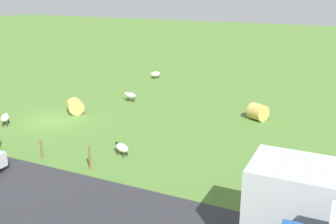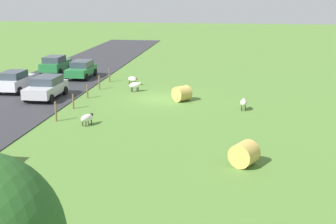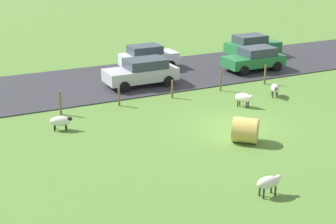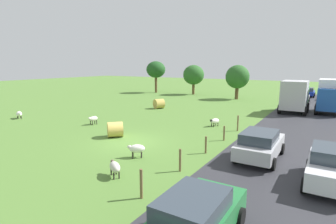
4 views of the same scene
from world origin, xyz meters
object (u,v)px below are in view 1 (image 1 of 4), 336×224
at_px(sheep_4, 130,95).
at_px(truck_0, 316,215).
at_px(hay_bale_0, 75,106).
at_px(sheep_1, 5,118).
at_px(sheep_2, 122,148).
at_px(hay_bale_1, 258,112).
at_px(sheep_0, 156,74).

distance_m(sheep_4, truck_0, 21.42).
distance_m(sheep_4, hay_bale_0, 4.94).
relative_size(sheep_1, truck_0, 0.22).
bearing_deg(sheep_4, sheep_2, 27.84).
height_order(sheep_4, truck_0, truck_0).
bearing_deg(hay_bale_0, truck_0, 60.28).
distance_m(sheep_4, hay_bale_1, 10.46).
xyz_separation_m(sheep_0, sheep_2, (17.85, 6.96, -0.01)).
xyz_separation_m(sheep_2, hay_bale_0, (-5.03, -7.08, 0.11)).
distance_m(sheep_0, hay_bale_0, 12.82).
height_order(sheep_2, hay_bale_0, hay_bale_0).
bearing_deg(sheep_0, sheep_4, 13.04).
height_order(hay_bale_0, truck_0, truck_0).
bearing_deg(truck_0, sheep_1, -106.36).
height_order(sheep_4, hay_bale_1, hay_bale_1).
bearing_deg(hay_bale_1, hay_bale_0, -70.90).
bearing_deg(sheep_1, sheep_4, 151.13).
height_order(sheep_1, sheep_4, sheep_1).
bearing_deg(sheep_2, sheep_1, -95.32).
xyz_separation_m(sheep_1, sheep_4, (-8.61, 4.75, 0.00)).
bearing_deg(sheep_2, hay_bale_1, 149.89).
height_order(sheep_1, sheep_2, sheep_1).
distance_m(sheep_0, sheep_4, 8.55).
relative_size(sheep_1, sheep_2, 0.93).
distance_m(hay_bale_0, truck_0, 20.41).
distance_m(sheep_1, sheep_2, 9.81).
bearing_deg(sheep_2, truck_0, 64.45).
bearing_deg(sheep_2, sheep_4, -152.16).
height_order(hay_bale_0, hay_bale_1, hay_bale_1).
bearing_deg(hay_bale_1, sheep_4, -90.85).
bearing_deg(hay_bale_0, sheep_1, -33.13).
relative_size(sheep_1, hay_bale_0, 0.91).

